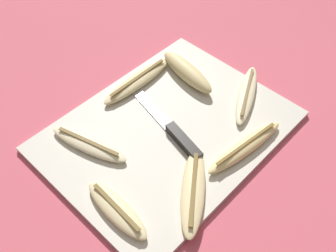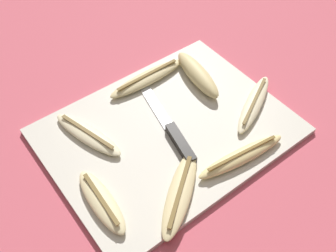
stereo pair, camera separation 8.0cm
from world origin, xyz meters
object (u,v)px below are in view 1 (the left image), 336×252
Objects in this scene: banana_spotted_left at (187,72)px; banana_bright_far at (247,94)px; banana_soft_right at (117,210)px; banana_mellow_near at (138,81)px; banana_pale_long at (89,144)px; knife at (176,133)px; banana_golden_short at (245,147)px; banana_ripe_center at (193,191)px.

banana_spotted_left reaches higher than banana_bright_far.
banana_mellow_near is (0.25, 0.21, 0.00)m from banana_soft_right.
banana_bright_far is (0.38, 0.00, -0.00)m from banana_soft_right.
banana_bright_far reaches higher than banana_pale_long.
banana_mellow_near reaches higher than knife.
banana_pale_long is (0.06, 0.15, -0.00)m from banana_soft_right.
knife is at bearing 12.26° from banana_soft_right.
banana_golden_short is 0.15m from banana_bright_far.
banana_spotted_left is at bearing 107.30° from banana_bright_far.
banana_spotted_left reaches higher than banana_ripe_center.
banana_soft_right is 0.32m from banana_mellow_near.
banana_soft_right and banana_mellow_near have the same top height.
banana_ripe_center is (0.12, -0.07, -0.00)m from banana_soft_right.
knife is at bearing -37.14° from banana_pale_long.
banana_bright_far is at bearing 0.47° from knife.
banana_bright_far is (0.19, -0.04, 0.00)m from knife.
banana_ripe_center is (-0.26, -0.08, -0.00)m from banana_bright_far.
banana_bright_far and banana_ripe_center have the same top height.
knife is at bearing 168.51° from banana_bright_far.
knife is 1.47× the size of banana_spotted_left.
knife is at bearing -107.33° from banana_mellow_near.
banana_soft_right and banana_ripe_center have the same top height.
banana_pale_long is at bearing 132.14° from banana_golden_short.
knife is 1.26× the size of banana_golden_short.
banana_ripe_center is at bearing -164.02° from banana_bright_far.
banana_soft_right is 0.14m from banana_ripe_center.
banana_spotted_left is 0.14m from banana_bright_far.
banana_mellow_near is at bearing 84.63° from knife.
banana_golden_short is (0.21, -0.23, 0.00)m from banana_pale_long.
banana_soft_right is 0.87× the size of banana_ripe_center.
banana_soft_right is 0.37m from banana_spotted_left.
banana_pale_long is at bearing 68.77° from banana_soft_right.
banana_spotted_left reaches higher than banana_pale_long.
banana_golden_short is (0.26, -0.08, 0.00)m from banana_soft_right.
banana_ripe_center is (-0.08, -0.11, 0.00)m from knife.
banana_spotted_left reaches higher than banana_soft_right.
banana_bright_far is at bearing -23.74° from banana_pale_long.
banana_ripe_center is (0.06, -0.22, 0.00)m from banana_pale_long.
banana_golden_short reaches higher than banana_bright_far.
banana_bright_far is at bearing -72.70° from banana_spotted_left.
banana_soft_right is 0.16m from banana_pale_long.
banana_mellow_near is at bearing 40.01° from banana_soft_right.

